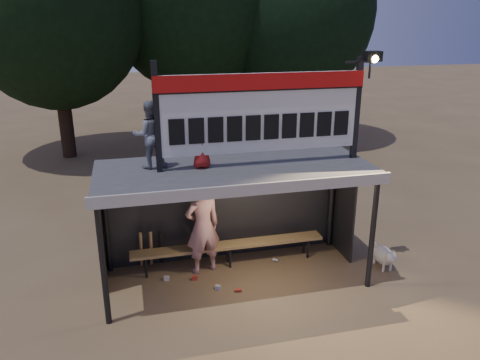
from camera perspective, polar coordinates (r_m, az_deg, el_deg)
The scene contains 11 objects.
ground at distance 9.46m, azimuth -0.61°, elevation -11.83°, with size 80.00×80.00×0.00m, color brown.
player at distance 9.29m, azimuth -4.56°, elevation -5.69°, with size 0.71×0.47×1.96m, color silver.
child_a at distance 8.42m, azimuth -10.95°, elevation 5.44°, with size 0.59×0.46×1.21m, color slate.
child_b at distance 8.33m, azimuth -4.74°, elevation 4.29°, with size 0.41×0.27×0.84m, color maroon.
dugout_shelter at distance 8.89m, azimuth -1.01°, elevation -0.75°, with size 5.10×2.08×2.32m.
scoreboard_assembly at distance 8.41m, azimuth 3.07°, elevation 8.53°, with size 4.10×0.27×1.99m.
bench at distance 9.72m, azimuth -1.37°, elevation -8.02°, with size 4.00×0.35×0.48m.
tree_right at distance 19.66m, azimuth 6.94°, elevation 19.80°, with size 6.08×6.08×8.72m.
dog at distance 10.11m, azimuth 17.18°, elevation -8.79°, with size 0.36×0.81×0.49m.
bats at distance 9.79m, azimuth -10.79°, elevation -8.20°, with size 0.48×0.33×0.84m.
litter at distance 9.37m, azimuth -2.67°, elevation -11.89°, with size 2.43×1.04×0.08m.
Camera 1 is at (-1.86, -7.92, 4.83)m, focal length 35.00 mm.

